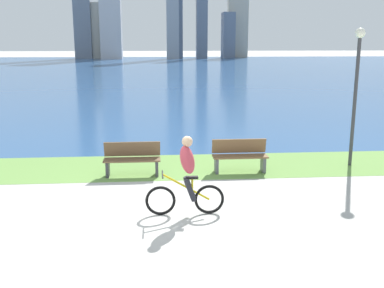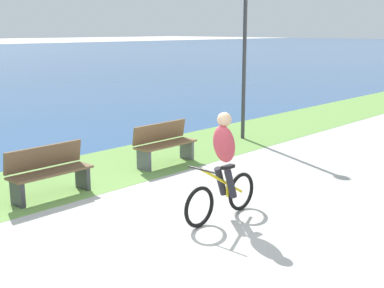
{
  "view_description": "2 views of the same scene",
  "coord_description": "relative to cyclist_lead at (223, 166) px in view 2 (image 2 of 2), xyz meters",
  "views": [
    {
      "loc": [
        0.3,
        -9.1,
        3.54
      ],
      "look_at": [
        1.1,
        1.0,
        1.21
      ],
      "focal_mm": 42.31,
      "sensor_mm": 36.0,
      "label": 1
    },
    {
      "loc": [
        -5.0,
        -5.08,
        2.88
      ],
      "look_at": [
        1.02,
        0.52,
        1.04
      ],
      "focal_mm": 48.09,
      "sensor_mm": 36.0,
      "label": 2
    }
  ],
  "objects": [
    {
      "name": "cyclist_lead",
      "position": [
        0.0,
        0.0,
        0.0
      ],
      "size": [
        1.64,
        0.52,
        1.67
      ],
      "color": "black",
      "rests_on": "ground"
    },
    {
      "name": "bench_far_along_path",
      "position": [
        1.66,
        3.02,
        -0.38
      ],
      "size": [
        1.5,
        0.47,
        0.9
      ],
      "color": "brown",
      "rests_on": "ground"
    },
    {
      "name": "grass_strip_bayside",
      "position": [
        -0.89,
        3.67,
        -0.83
      ],
      "size": [
        120.0,
        2.68,
        0.01
      ],
      "primitive_type": "cube",
      "color": "#6B9947",
      "rests_on": "ground"
    },
    {
      "name": "lamppost_tall",
      "position": [
        4.98,
        3.42,
        1.71
      ],
      "size": [
        0.28,
        0.28,
        3.88
      ],
      "color": "#38383D",
      "rests_on": "ground"
    },
    {
      "name": "ground_plane",
      "position": [
        -0.89,
        0.25,
        -0.83
      ],
      "size": [
        300.0,
        300.0,
        0.0
      ],
      "primitive_type": "plane",
      "color": "#B2AFA8"
    },
    {
      "name": "bench_near_path",
      "position": [
        -1.26,
        2.89,
        -0.38
      ],
      "size": [
        1.5,
        0.47,
        0.9
      ],
      "color": "brown",
      "rests_on": "ground"
    }
  ]
}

